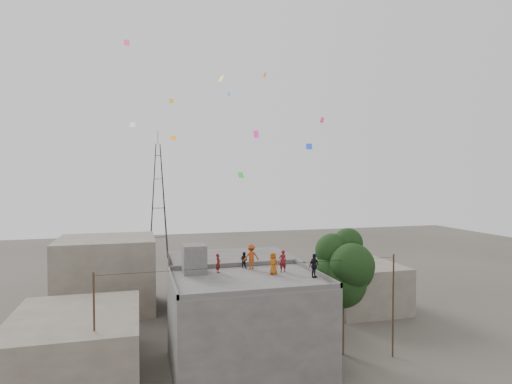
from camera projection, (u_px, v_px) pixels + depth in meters
The scene contains 18 objects.
ground at pixel (247, 368), 28.78m from camera, with size 140.00×140.00×0.00m, color #403C34.
main_building at pixel (247, 323), 28.67m from camera, with size 10.00×8.00×6.10m.
parapet at pixel (247, 276), 28.56m from camera, with size 10.00×8.00×0.30m.
stair_head_box at pixel (194, 259), 30.19m from camera, with size 1.60×1.80×2.00m, color #4C4A47.
neighbor_west at pixel (75, 345), 27.71m from camera, with size 8.00×10.00×4.00m, color #655B50.
neighbor_north at pixel (232, 281), 42.71m from camera, with size 12.00×9.00×5.00m, color #4C4A47.
neighbor_northwest at pixel (107, 274), 41.41m from camera, with size 9.00×8.00×7.00m, color #655B50.
neighbor_east at pixel (360, 286), 42.05m from camera, with size 7.00×8.00×4.40m, color #655B50.
tree at pixel (343, 270), 31.10m from camera, with size 4.90×4.60×9.10m.
utility_line at pixel (259, 317), 27.57m from camera, with size 20.12×0.62×7.40m.
transmission_tower at pixel (158, 202), 65.94m from camera, with size 2.97×2.97×20.01m.
person_red_adult at pixel (283, 261), 30.43m from camera, with size 0.58×0.38×1.58m, color maroon.
person_orange_child at pixel (273, 263), 29.69m from camera, with size 0.75×0.49×1.54m, color #AA5013.
person_dark_child at pixel (244, 260), 31.85m from camera, with size 0.58×0.45×1.20m, color black.
person_dark_adult at pixel (314, 266), 28.75m from camera, with size 0.95×0.40×1.63m, color black.
person_orange_adult at pixel (251, 257), 31.48m from camera, with size 1.18×0.68×1.83m, color #A03D12.
person_red_child at pixel (218, 263), 30.20m from camera, with size 0.49×0.32×1.35m, color maroon.
kites at pixel (232, 117), 35.62m from camera, with size 17.98×15.60×10.38m.
Camera 1 is at (-6.96, -27.49, 12.87)m, focal length 30.00 mm.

